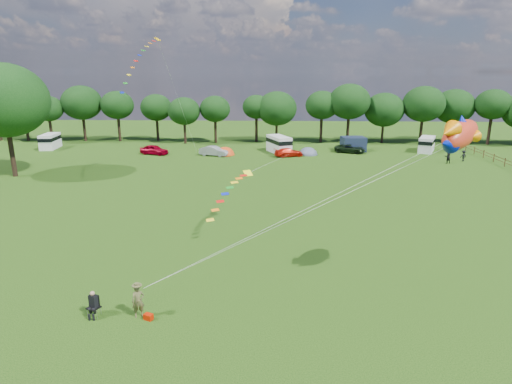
{
  "coord_description": "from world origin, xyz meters",
  "views": [
    {
      "loc": [
        1.21,
        -21.06,
        12.2
      ],
      "look_at": [
        0.0,
        8.0,
        4.0
      ],
      "focal_mm": 30.0,
      "sensor_mm": 36.0,
      "label": 1
    }
  ],
  "objects_px": {
    "car_d": "(350,149)",
    "campervan_c": "(279,144)",
    "campervan_d": "(427,144)",
    "kite_flyer": "(138,301)",
    "car_b": "(214,151)",
    "tent_orange": "(225,155)",
    "tent_greyblue": "(308,154)",
    "walker_b": "(463,156)",
    "car_a": "(154,150)",
    "camp_chair": "(94,301)",
    "car_c": "(289,152)",
    "walker_a": "(447,157)",
    "campervan_a": "(50,141)",
    "big_tree": "(4,100)",
    "fish_kite": "(458,135)"
  },
  "relations": [
    {
      "from": "car_a",
      "to": "car_d",
      "type": "distance_m",
      "value": 30.25
    },
    {
      "from": "car_b",
      "to": "camp_chair",
      "type": "xyz_separation_m",
      "value": [
        -0.22,
        -43.86,
        0.13
      ]
    },
    {
      "from": "campervan_d",
      "to": "car_b",
      "type": "bearing_deg",
      "value": 123.22
    },
    {
      "from": "walker_a",
      "to": "walker_b",
      "type": "xyz_separation_m",
      "value": [
        2.81,
        1.55,
        -0.17
      ]
    },
    {
      "from": "big_tree",
      "to": "camp_chair",
      "type": "xyz_separation_m",
      "value": [
        22.05,
        -29.83,
        -8.16
      ]
    },
    {
      "from": "tent_orange",
      "to": "car_a",
      "type": "bearing_deg",
      "value": -178.72
    },
    {
      "from": "car_b",
      "to": "campervan_d",
      "type": "xyz_separation_m",
      "value": [
        33.07,
        4.81,
        0.53
      ]
    },
    {
      "from": "car_b",
      "to": "tent_orange",
      "type": "bearing_deg",
      "value": -43.12
    },
    {
      "from": "car_c",
      "to": "walker_a",
      "type": "height_order",
      "value": "walker_a"
    },
    {
      "from": "car_c",
      "to": "kite_flyer",
      "type": "relative_size",
      "value": 2.35
    },
    {
      "from": "car_d",
      "to": "walker_b",
      "type": "relative_size",
      "value": 3.09
    },
    {
      "from": "car_a",
      "to": "walker_b",
      "type": "relative_size",
      "value": 2.91
    },
    {
      "from": "car_a",
      "to": "car_b",
      "type": "distance_m",
      "value": 9.29
    },
    {
      "from": "campervan_d",
      "to": "camp_chair",
      "type": "height_order",
      "value": "campervan_d"
    },
    {
      "from": "campervan_a",
      "to": "walker_b",
      "type": "bearing_deg",
      "value": -104.91
    },
    {
      "from": "walker_b",
      "to": "car_d",
      "type": "bearing_deg",
      "value": -41.22
    },
    {
      "from": "car_d",
      "to": "campervan_c",
      "type": "height_order",
      "value": "campervan_c"
    },
    {
      "from": "tent_orange",
      "to": "tent_greyblue",
      "type": "distance_m",
      "value": 12.72
    },
    {
      "from": "car_b",
      "to": "tent_greyblue",
      "type": "bearing_deg",
      "value": -66.49
    },
    {
      "from": "campervan_a",
      "to": "campervan_c",
      "type": "relative_size",
      "value": 0.9
    },
    {
      "from": "campervan_c",
      "to": "kite_flyer",
      "type": "height_order",
      "value": "campervan_c"
    },
    {
      "from": "campervan_d",
      "to": "walker_b",
      "type": "height_order",
      "value": "campervan_d"
    },
    {
      "from": "car_b",
      "to": "walker_b",
      "type": "relative_size",
      "value": 2.66
    },
    {
      "from": "car_c",
      "to": "camp_chair",
      "type": "height_order",
      "value": "camp_chair"
    },
    {
      "from": "campervan_c",
      "to": "walker_b",
      "type": "xyz_separation_m",
      "value": [
        25.96,
        -5.67,
        -0.61
      ]
    },
    {
      "from": "car_a",
      "to": "walker_b",
      "type": "xyz_separation_m",
      "value": [
        45.0,
        -3.18,
        0.02
      ]
    },
    {
      "from": "campervan_d",
      "to": "tent_greyblue",
      "type": "height_order",
      "value": "campervan_d"
    },
    {
      "from": "car_d",
      "to": "tent_greyblue",
      "type": "height_order",
      "value": "car_d"
    },
    {
      "from": "tent_orange",
      "to": "walker_a",
      "type": "xyz_separation_m",
      "value": [
        31.39,
        -4.97,
        0.92
      ]
    },
    {
      "from": "car_c",
      "to": "tent_greyblue",
      "type": "xyz_separation_m",
      "value": [
        3.03,
        1.77,
        -0.6
      ]
    },
    {
      "from": "campervan_c",
      "to": "car_a",
      "type": "bearing_deg",
      "value": 74.16
    },
    {
      "from": "car_b",
      "to": "car_a",
      "type": "bearing_deg",
      "value": 102.88
    },
    {
      "from": "big_tree",
      "to": "walker_b",
      "type": "height_order",
      "value": "big_tree"
    },
    {
      "from": "car_a",
      "to": "campervan_a",
      "type": "bearing_deg",
      "value": 95.02
    },
    {
      "from": "campervan_c",
      "to": "tent_greyblue",
      "type": "xyz_separation_m",
      "value": [
        4.46,
        -1.47,
        -1.36
      ]
    },
    {
      "from": "camp_chair",
      "to": "walker_a",
      "type": "relative_size",
      "value": 0.76
    },
    {
      "from": "car_a",
      "to": "campervan_c",
      "type": "xyz_separation_m",
      "value": [
        19.04,
        2.49,
        0.64
      ]
    },
    {
      "from": "car_c",
      "to": "campervan_c",
      "type": "bearing_deg",
      "value": 4.35
    },
    {
      "from": "car_c",
      "to": "campervan_d",
      "type": "bearing_deg",
      "value": -96.77
    },
    {
      "from": "car_d",
      "to": "campervan_d",
      "type": "bearing_deg",
      "value": -61.66
    },
    {
      "from": "car_d",
      "to": "campervan_d",
      "type": "distance_m",
      "value": 12.31
    },
    {
      "from": "campervan_a",
      "to": "walker_b",
      "type": "distance_m",
      "value": 63.95
    },
    {
      "from": "walker_b",
      "to": "kite_flyer",
      "type": "bearing_deg",
      "value": 31.36
    },
    {
      "from": "car_c",
      "to": "tent_greyblue",
      "type": "height_order",
      "value": "car_c"
    },
    {
      "from": "tent_orange",
      "to": "tent_greyblue",
      "type": "bearing_deg",
      "value": 3.51
    },
    {
      "from": "campervan_a",
      "to": "fish_kite",
      "type": "xyz_separation_m",
      "value": [
        46.13,
        -46.0,
        7.78
      ]
    },
    {
      "from": "car_b",
      "to": "walker_b",
      "type": "height_order",
      "value": "walker_b"
    },
    {
      "from": "tent_orange",
      "to": "fish_kite",
      "type": "xyz_separation_m",
      "value": [
        16.85,
        -41.7,
        9.04
      ]
    },
    {
      "from": "kite_flyer",
      "to": "car_b",
      "type": "bearing_deg",
      "value": 68.8
    },
    {
      "from": "car_d",
      "to": "campervan_c",
      "type": "xyz_separation_m",
      "value": [
        -11.08,
        -0.27,
        0.73
      ]
    }
  ]
}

